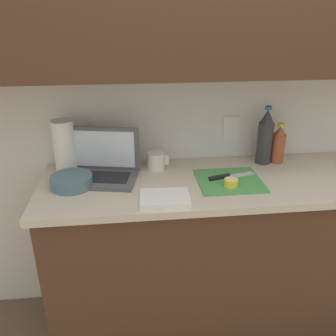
{
  "coord_description": "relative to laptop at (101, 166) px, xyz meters",
  "views": [
    {
      "loc": [
        -0.47,
        -1.56,
        1.7
      ],
      "look_at": [
        -0.29,
        -0.01,
        1.01
      ],
      "focal_mm": 38.0,
      "sensor_mm": 36.0,
      "label": 1
    }
  ],
  "objects": [
    {
      "name": "ground_plane",
      "position": [
        0.62,
        -0.09,
        -0.99
      ],
      "size": [
        12.0,
        12.0,
        0.0
      ],
      "primitive_type": "plane",
      "color": "brown",
      "rests_on": "ground"
    },
    {
      "name": "cutting_board",
      "position": [
        0.63,
        -0.12,
        -0.05
      ],
      "size": [
        0.31,
        0.29,
        0.01
      ],
      "primitive_type": "cube",
      "color": "#4C9E51",
      "rests_on": "counter_unit"
    },
    {
      "name": "paper_towel_roll",
      "position": [
        -0.18,
        0.1,
        0.08
      ],
      "size": [
        0.11,
        0.11,
        0.27
      ],
      "color": "white",
      "rests_on": "counter_unit"
    },
    {
      "name": "measuring_cup",
      "position": [
        0.28,
        0.07,
        -0.01
      ],
      "size": [
        0.11,
        0.09,
        0.09
      ],
      "color": "silver",
      "rests_on": "counter_unit"
    },
    {
      "name": "lemon_half_cut",
      "position": [
        0.62,
        -0.19,
        -0.03
      ],
      "size": [
        0.07,
        0.07,
        0.04
      ],
      "color": "yellow",
      "rests_on": "cutting_board"
    },
    {
      "name": "wall_back",
      "position": [
        0.62,
        0.12,
        0.57
      ],
      "size": [
        5.2,
        0.38,
        2.6
      ],
      "color": "white",
      "rests_on": "ground_plane"
    },
    {
      "name": "bottle_green_soda",
      "position": [
        0.95,
        0.09,
        0.04
      ],
      "size": [
        0.07,
        0.07,
        0.22
      ],
      "color": "#A34C2D",
      "rests_on": "counter_unit"
    },
    {
      "name": "bottle_oil_tall",
      "position": [
        0.87,
        0.09,
        0.09
      ],
      "size": [
        0.08,
        0.08,
        0.32
      ],
      "color": "#333338",
      "rests_on": "counter_unit"
    },
    {
      "name": "counter_unit",
      "position": [
        0.63,
        -0.09,
        -0.51
      ],
      "size": [
        1.85,
        0.58,
        0.93
      ],
      "color": "#472D1E",
      "rests_on": "ground_plane"
    },
    {
      "name": "dish_towel",
      "position": [
        0.29,
        -0.28,
        -0.05
      ],
      "size": [
        0.23,
        0.17,
        0.02
      ],
      "primitive_type": "cube",
      "rotation": [
        0.0,
        0.0,
        -0.05
      ],
      "color": "white",
      "rests_on": "counter_unit"
    },
    {
      "name": "laptop",
      "position": [
        0.0,
        0.0,
        0.0
      ],
      "size": [
        0.4,
        0.3,
        0.24
      ],
      "rotation": [
        0.0,
        0.0,
        -0.2
      ],
      "color": "#515156",
      "rests_on": "counter_unit"
    },
    {
      "name": "bowl_white",
      "position": [
        -0.14,
        -0.09,
        -0.03
      ],
      "size": [
        0.2,
        0.2,
        0.06
      ],
      "color": "slate",
      "rests_on": "counter_unit"
    },
    {
      "name": "knife",
      "position": [
        0.61,
        -0.1,
        -0.04
      ],
      "size": [
        0.25,
        0.09,
        0.02
      ],
      "rotation": [
        0.0,
        0.0,
        0.27
      ],
      "color": "silver",
      "rests_on": "cutting_board"
    }
  ]
}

